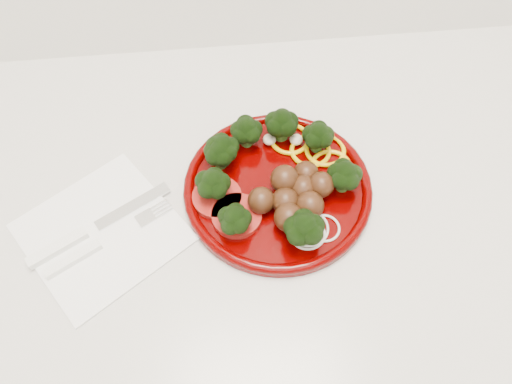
{
  "coord_description": "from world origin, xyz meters",
  "views": [
    {
      "loc": [
        0.07,
        1.35,
        1.46
      ],
      "look_at": [
        0.11,
        1.7,
        0.92
      ],
      "focal_mm": 35.0,
      "sensor_mm": 36.0,
      "label": 1
    }
  ],
  "objects": [
    {
      "name": "napkin",
      "position": [
        -0.09,
        1.67,
        0.9
      ],
      "size": [
        0.25,
        0.25,
        0.0
      ],
      "primitive_type": "cube",
      "rotation": [
        0.0,
        0.0,
        0.61
      ],
      "color": "white",
      "rests_on": "counter"
    },
    {
      "name": "counter",
      "position": [
        0.0,
        1.7,
        0.45
      ],
      "size": [
        2.4,
        0.6,
        0.9
      ],
      "color": "beige",
      "rests_on": "ground"
    },
    {
      "name": "plate",
      "position": [
        0.14,
        1.71,
        0.92
      ],
      "size": [
        0.25,
        0.25,
        0.06
      ],
      "rotation": [
        0.0,
        0.0,
        0.41
      ],
      "color": "#400000",
      "rests_on": "counter"
    },
    {
      "name": "knife",
      "position": [
        -0.11,
        1.66,
        0.91
      ],
      "size": [
        0.18,
        0.11,
        0.01
      ],
      "rotation": [
        0.0,
        0.0,
        0.53
      ],
      "color": "silver",
      "rests_on": "napkin"
    },
    {
      "name": "fork",
      "position": [
        -0.1,
        1.64,
        0.91
      ],
      "size": [
        0.16,
        0.1,
        0.01
      ],
      "rotation": [
        0.0,
        0.0,
        0.53
      ],
      "color": "white",
      "rests_on": "napkin"
    }
  ]
}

